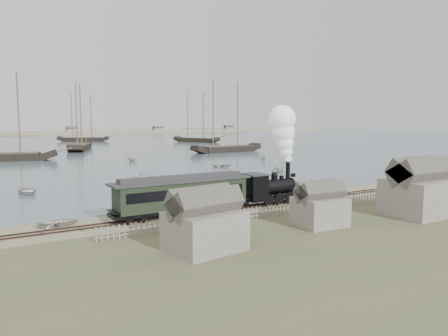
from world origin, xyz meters
TOP-DOWN VIEW (x-y plane):
  - ground at (0.00, 0.00)m, footprint 600.00×600.00m
  - harbor_water at (0.00, 170.00)m, footprint 600.00×336.00m
  - rail_track at (0.00, -2.00)m, footprint 120.00×1.80m
  - picket_fence_west at (-6.50, -7.00)m, footprint 19.00×0.10m
  - picket_fence_east at (12.50, -7.50)m, footprint 15.00×0.10m
  - shed_left at (-10.00, -13.00)m, footprint 5.00×4.00m
  - shed_mid at (2.00, -12.00)m, footprint 4.00×3.50m
  - shed_right at (13.00, -14.00)m, footprint 6.00×5.00m
  - far_spit at (0.00, 250.00)m, footprint 500.00×20.00m
  - locomotive at (5.98, -2.00)m, footprint 8.38×3.13m
  - passenger_coach at (-6.27, -2.00)m, footprint 14.08×2.72m
  - beached_dinghy at (-17.30, -0.02)m, footprint 2.69×3.57m
  - rowboat_0 at (-17.29, 18.80)m, footprint 4.44×3.48m
  - rowboat_1 at (-1.21, 21.43)m, footprint 3.17×3.48m
  - rowboat_2 at (-2.28, 17.67)m, footprint 3.32×2.22m
  - rowboat_3 at (19.45, 32.38)m, footprint 3.41×4.06m
  - rowboat_4 at (23.80, 20.26)m, footprint 4.03×4.21m
  - rowboat_5 at (34.73, 39.72)m, footprint 4.00×2.72m
  - rowboat_7 at (8.21, 51.89)m, footprint 3.81×3.59m
  - schooner_3 at (7.81, 95.37)m, footprint 13.01×22.71m
  - schooner_4 at (41.11, 65.10)m, footprint 22.08×6.26m
  - schooner_5 at (59.47, 117.41)m, footprint 13.34×20.65m
  - schooner_8 at (21.75, 147.14)m, footprint 20.37×14.28m

SIDE VIEW (x-z plane):
  - ground at x=0.00m, z-range 0.00..0.00m
  - picket_fence_west at x=-6.50m, z-range -0.60..0.60m
  - picket_fence_east at x=12.50m, z-range -0.60..0.60m
  - shed_left at x=-10.00m, z-range -2.05..2.05m
  - shed_mid at x=2.00m, z-range -1.80..1.80m
  - shed_right at x=13.00m, z-range -2.55..2.55m
  - far_spit at x=0.00m, z-range -0.90..0.90m
  - harbor_water at x=0.00m, z-range 0.00..0.06m
  - rail_track at x=0.00m, z-range -0.04..0.12m
  - beached_dinghy at x=-17.30m, z-range 0.00..0.70m
  - rowboat_3 at x=19.45m, z-range 0.06..0.78m
  - rowboat_0 at x=-17.29m, z-range 0.06..0.90m
  - rowboat_2 at x=-2.28m, z-range 0.06..1.26m
  - rowboat_5 at x=34.73m, z-range 0.06..1.51m
  - rowboat_1 at x=-1.21m, z-range 0.06..1.63m
  - rowboat_7 at x=8.21m, z-range 0.06..1.66m
  - rowboat_4 at x=23.80m, z-range 0.06..1.78m
  - passenger_coach at x=-6.27m, z-range 0.45..3.87m
  - locomotive at x=5.98m, z-range -0.42..10.02m
  - schooner_3 at x=7.81m, z-range 0.06..20.06m
  - schooner_4 at x=41.11m, z-range 0.06..20.06m
  - schooner_5 at x=59.47m, z-range 0.06..20.06m
  - schooner_8 at x=21.75m, z-range 0.06..20.06m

